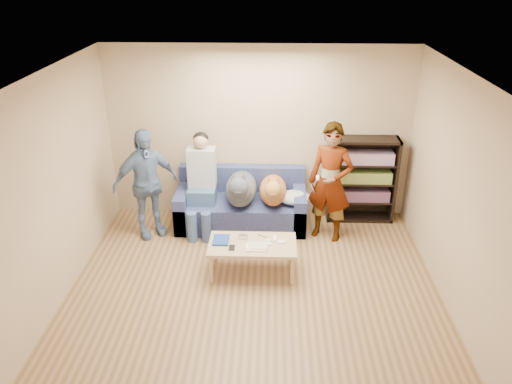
{
  "coord_description": "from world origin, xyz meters",
  "views": [
    {
      "loc": [
        0.2,
        -4.56,
        3.68
      ],
      "look_at": [
        0.0,
        1.2,
        0.95
      ],
      "focal_mm": 35.0,
      "sensor_mm": 36.0,
      "label": 1
    }
  ],
  "objects_px": {
    "sofa": "(241,206)",
    "dog_gray": "(241,189)",
    "person_seated": "(201,179)",
    "person_standing_right": "(330,183)",
    "dog_tan": "(273,190)",
    "camera_silver": "(243,237)",
    "bookshelf": "(362,178)",
    "coffee_table": "(252,247)",
    "notebook_blue": "(221,240)",
    "person_standing_left": "(146,184)"
  },
  "relations": [
    {
      "from": "notebook_blue",
      "to": "dog_gray",
      "type": "bearing_deg",
      "value": 80.03
    },
    {
      "from": "notebook_blue",
      "to": "dog_gray",
      "type": "height_order",
      "value": "dog_gray"
    },
    {
      "from": "person_standing_left",
      "to": "coffee_table",
      "type": "xyz_separation_m",
      "value": [
        1.53,
        -0.92,
        -0.43
      ]
    },
    {
      "from": "camera_silver",
      "to": "person_standing_left",
      "type": "bearing_deg",
      "value": 150.33
    },
    {
      "from": "person_standing_left",
      "to": "notebook_blue",
      "type": "bearing_deg",
      "value": -70.62
    },
    {
      "from": "sofa",
      "to": "coffee_table",
      "type": "distance_m",
      "value": 1.31
    },
    {
      "from": "dog_gray",
      "to": "dog_tan",
      "type": "xyz_separation_m",
      "value": [
        0.47,
        0.03,
        -0.03
      ]
    },
    {
      "from": "dog_tan",
      "to": "bookshelf",
      "type": "height_order",
      "value": "bookshelf"
    },
    {
      "from": "person_seated",
      "to": "camera_silver",
      "type": "bearing_deg",
      "value": -57.55
    },
    {
      "from": "notebook_blue",
      "to": "coffee_table",
      "type": "distance_m",
      "value": 0.41
    },
    {
      "from": "camera_silver",
      "to": "sofa",
      "type": "height_order",
      "value": "sofa"
    },
    {
      "from": "dog_tan",
      "to": "bookshelf",
      "type": "bearing_deg",
      "value": 16.25
    },
    {
      "from": "dog_tan",
      "to": "coffee_table",
      "type": "height_order",
      "value": "dog_tan"
    },
    {
      "from": "camera_silver",
      "to": "dog_tan",
      "type": "distance_m",
      "value": 1.1
    },
    {
      "from": "person_standing_left",
      "to": "sofa",
      "type": "bearing_deg",
      "value": -17.45
    },
    {
      "from": "person_seated",
      "to": "bookshelf",
      "type": "relative_size",
      "value": 1.13
    },
    {
      "from": "notebook_blue",
      "to": "person_seated",
      "type": "height_order",
      "value": "person_seated"
    },
    {
      "from": "person_seated",
      "to": "dog_gray",
      "type": "distance_m",
      "value": 0.58
    },
    {
      "from": "dog_tan",
      "to": "person_standing_right",
      "type": "bearing_deg",
      "value": -14.06
    },
    {
      "from": "person_standing_right",
      "to": "notebook_blue",
      "type": "xyz_separation_m",
      "value": [
        -1.44,
        -0.89,
        -0.42
      ]
    },
    {
      "from": "person_standing_left",
      "to": "bookshelf",
      "type": "bearing_deg",
      "value": -22.07
    },
    {
      "from": "camera_silver",
      "to": "dog_gray",
      "type": "relative_size",
      "value": 0.09
    },
    {
      "from": "person_seated",
      "to": "coffee_table",
      "type": "bearing_deg",
      "value": -56.04
    },
    {
      "from": "person_standing_right",
      "to": "person_seated",
      "type": "xyz_separation_m",
      "value": [
        -1.82,
        0.22,
        -0.08
      ]
    },
    {
      "from": "dog_gray",
      "to": "coffee_table",
      "type": "distance_m",
      "value": 1.16
    },
    {
      "from": "dog_gray",
      "to": "dog_tan",
      "type": "height_order",
      "value": "dog_gray"
    },
    {
      "from": "notebook_blue",
      "to": "dog_tan",
      "type": "height_order",
      "value": "dog_tan"
    },
    {
      "from": "person_seated",
      "to": "coffee_table",
      "type": "height_order",
      "value": "person_seated"
    },
    {
      "from": "person_standing_left",
      "to": "dog_tan",
      "type": "distance_m",
      "value": 1.8
    },
    {
      "from": "notebook_blue",
      "to": "dog_gray",
      "type": "distance_m",
      "value": 1.1
    },
    {
      "from": "person_standing_right",
      "to": "notebook_blue",
      "type": "bearing_deg",
      "value": -125.01
    },
    {
      "from": "person_standing_left",
      "to": "sofa",
      "type": "distance_m",
      "value": 1.46
    },
    {
      "from": "sofa",
      "to": "coffee_table",
      "type": "relative_size",
      "value": 1.73
    },
    {
      "from": "person_standing_right",
      "to": "notebook_blue",
      "type": "distance_m",
      "value": 1.74
    },
    {
      "from": "camera_silver",
      "to": "bookshelf",
      "type": "bearing_deg",
      "value": 39.48
    },
    {
      "from": "person_standing_right",
      "to": "person_standing_left",
      "type": "height_order",
      "value": "person_standing_right"
    },
    {
      "from": "person_standing_right",
      "to": "coffee_table",
      "type": "relative_size",
      "value": 1.55
    },
    {
      "from": "bookshelf",
      "to": "camera_silver",
      "type": "bearing_deg",
      "value": -140.52
    },
    {
      "from": "sofa",
      "to": "dog_gray",
      "type": "distance_m",
      "value": 0.42
    },
    {
      "from": "bookshelf",
      "to": "dog_tan",
      "type": "bearing_deg",
      "value": -163.75
    },
    {
      "from": "notebook_blue",
      "to": "person_standing_left",
      "type": "bearing_deg",
      "value": 142.31
    },
    {
      "from": "coffee_table",
      "to": "person_standing_left",
      "type": "bearing_deg",
      "value": 148.89
    },
    {
      "from": "person_seated",
      "to": "dog_tan",
      "type": "height_order",
      "value": "person_seated"
    },
    {
      "from": "dog_tan",
      "to": "bookshelf",
      "type": "distance_m",
      "value": 1.39
    },
    {
      "from": "notebook_blue",
      "to": "person_seated",
      "type": "bearing_deg",
      "value": 108.97
    },
    {
      "from": "person_standing_left",
      "to": "dog_tan",
      "type": "xyz_separation_m",
      "value": [
        1.78,
        0.21,
        -0.17
      ]
    },
    {
      "from": "person_standing_right",
      "to": "dog_tan",
      "type": "relative_size",
      "value": 1.47
    },
    {
      "from": "notebook_blue",
      "to": "dog_gray",
      "type": "relative_size",
      "value": 0.2
    },
    {
      "from": "person_standing_right",
      "to": "dog_gray",
      "type": "xyz_separation_m",
      "value": [
        -1.26,
        0.17,
        -0.19
      ]
    },
    {
      "from": "dog_gray",
      "to": "dog_tan",
      "type": "relative_size",
      "value": 1.1
    }
  ]
}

